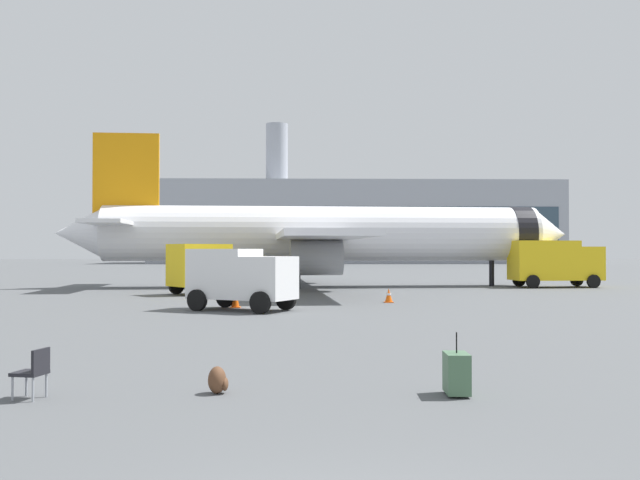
{
  "coord_description": "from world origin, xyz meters",
  "views": [
    {
      "loc": [
        -0.34,
        -5.74,
        2.53
      ],
      "look_at": [
        0.47,
        25.73,
        3.0
      ],
      "focal_mm": 39.29,
      "sensor_mm": 36.0,
      "label": 1
    }
  ],
  "objects_px": {
    "safety_cone_outer": "(389,295)",
    "rolling_suitcase": "(457,373)",
    "cargo_van": "(241,276)",
    "safety_cone_far": "(235,298)",
    "service_truck": "(211,266)",
    "safety_cone_near": "(283,277)",
    "airplane_at_gate": "(320,234)",
    "traveller_backpack": "(218,380)",
    "gate_chair": "(34,370)",
    "safety_cone_mid": "(223,279)",
    "fuel_truck": "(554,261)"
  },
  "relations": [
    {
      "from": "cargo_van",
      "to": "safety_cone_far",
      "type": "relative_size",
      "value": 5.88
    },
    {
      "from": "cargo_van",
      "to": "safety_cone_outer",
      "type": "xyz_separation_m",
      "value": [
        6.81,
        4.29,
        -1.1
      ]
    },
    {
      "from": "service_truck",
      "to": "fuel_truck",
      "type": "bearing_deg",
      "value": 16.83
    },
    {
      "from": "safety_cone_mid",
      "to": "gate_chair",
      "type": "bearing_deg",
      "value": -87.79
    },
    {
      "from": "fuel_truck",
      "to": "safety_cone_far",
      "type": "relative_size",
      "value": 7.48
    },
    {
      "from": "gate_chair",
      "to": "safety_cone_far",
      "type": "bearing_deg",
      "value": 85.11
    },
    {
      "from": "airplane_at_gate",
      "to": "service_truck",
      "type": "bearing_deg",
      "value": -129.92
    },
    {
      "from": "service_truck",
      "to": "rolling_suitcase",
      "type": "height_order",
      "value": "service_truck"
    },
    {
      "from": "cargo_van",
      "to": "safety_cone_far",
      "type": "bearing_deg",
      "value": 103.84
    },
    {
      "from": "service_truck",
      "to": "fuel_truck",
      "type": "distance_m",
      "value": 23.63
    },
    {
      "from": "safety_cone_outer",
      "to": "rolling_suitcase",
      "type": "xyz_separation_m",
      "value": [
        -1.51,
        -21.7,
        0.05
      ]
    },
    {
      "from": "safety_cone_far",
      "to": "traveller_backpack",
      "type": "height_order",
      "value": "safety_cone_far"
    },
    {
      "from": "safety_cone_near",
      "to": "traveller_backpack",
      "type": "bearing_deg",
      "value": -89.89
    },
    {
      "from": "rolling_suitcase",
      "to": "traveller_backpack",
      "type": "distance_m",
      "value": 4.2
    },
    {
      "from": "safety_cone_far",
      "to": "rolling_suitcase",
      "type": "height_order",
      "value": "rolling_suitcase"
    },
    {
      "from": "traveller_backpack",
      "to": "gate_chair",
      "type": "bearing_deg",
      "value": -172.89
    },
    {
      "from": "service_truck",
      "to": "safety_cone_far",
      "type": "bearing_deg",
      "value": -76.46
    },
    {
      "from": "safety_cone_far",
      "to": "service_truck",
      "type": "bearing_deg",
      "value": 103.54
    },
    {
      "from": "service_truck",
      "to": "safety_cone_near",
      "type": "distance_m",
      "value": 16.59
    },
    {
      "from": "service_truck",
      "to": "safety_cone_outer",
      "type": "relative_size",
      "value": 7.32
    },
    {
      "from": "traveller_backpack",
      "to": "service_truck",
      "type": "bearing_deg",
      "value": 97.65
    },
    {
      "from": "traveller_backpack",
      "to": "safety_cone_mid",
      "type": "bearing_deg",
      "value": 96.33
    },
    {
      "from": "cargo_van",
      "to": "rolling_suitcase",
      "type": "distance_m",
      "value": 18.23
    },
    {
      "from": "airplane_at_gate",
      "to": "safety_cone_near",
      "type": "bearing_deg",
      "value": 109.09
    },
    {
      "from": "airplane_at_gate",
      "to": "safety_cone_outer",
      "type": "height_order",
      "value": "airplane_at_gate"
    },
    {
      "from": "gate_chair",
      "to": "safety_cone_mid",
      "type": "bearing_deg",
      "value": 92.21
    },
    {
      "from": "airplane_at_gate",
      "to": "safety_cone_far",
      "type": "bearing_deg",
      "value": -103.52
    },
    {
      "from": "safety_cone_near",
      "to": "safety_cone_far",
      "type": "bearing_deg",
      "value": -93.04
    },
    {
      "from": "safety_cone_outer",
      "to": "traveller_backpack",
      "type": "bearing_deg",
      "value": -104.88
    },
    {
      "from": "cargo_van",
      "to": "safety_cone_far",
      "type": "xyz_separation_m",
      "value": [
        -0.35,
        1.43,
        -1.05
      ]
    },
    {
      "from": "cargo_van",
      "to": "safety_cone_far",
      "type": "distance_m",
      "value": 1.81
    },
    {
      "from": "service_truck",
      "to": "rolling_suitcase",
      "type": "xyz_separation_m",
      "value": [
        7.99,
        -28.58,
        -1.22
      ]
    },
    {
      "from": "safety_cone_near",
      "to": "cargo_van",
      "type": "bearing_deg",
      "value": -92.14
    },
    {
      "from": "fuel_truck",
      "to": "safety_cone_outer",
      "type": "bearing_deg",
      "value": -133.71
    },
    {
      "from": "service_truck",
      "to": "safety_cone_outer",
      "type": "distance_m",
      "value": 11.8
    },
    {
      "from": "cargo_van",
      "to": "service_truck",
      "type": "bearing_deg",
      "value": 103.58
    },
    {
      "from": "safety_cone_near",
      "to": "fuel_truck",
      "type": "bearing_deg",
      "value": -26.13
    },
    {
      "from": "cargo_van",
      "to": "safety_cone_near",
      "type": "xyz_separation_m",
      "value": [
        1.02,
        27.28,
        -1.12
      ]
    },
    {
      "from": "safety_cone_mid",
      "to": "rolling_suitcase",
      "type": "relative_size",
      "value": 0.56
    },
    {
      "from": "safety_cone_near",
      "to": "safety_cone_far",
      "type": "distance_m",
      "value": 25.89
    },
    {
      "from": "traveller_backpack",
      "to": "gate_chair",
      "type": "distance_m",
      "value": 3.12
    },
    {
      "from": "fuel_truck",
      "to": "rolling_suitcase",
      "type": "relative_size",
      "value": 5.58
    },
    {
      "from": "safety_cone_near",
      "to": "safety_cone_outer",
      "type": "distance_m",
      "value": 23.71
    },
    {
      "from": "airplane_at_gate",
      "to": "safety_cone_outer",
      "type": "xyz_separation_m",
      "value": [
        2.93,
        -14.74,
        -3.31
      ]
    },
    {
      "from": "safety_cone_mid",
      "to": "safety_cone_outer",
      "type": "distance_m",
      "value": 23.81
    },
    {
      "from": "airplane_at_gate",
      "to": "safety_cone_near",
      "type": "xyz_separation_m",
      "value": [
        -2.86,
        8.25,
        -3.32
      ]
    },
    {
      "from": "cargo_van",
      "to": "gate_chair",
      "type": "height_order",
      "value": "cargo_van"
    },
    {
      "from": "cargo_van",
      "to": "airplane_at_gate",
      "type": "bearing_deg",
      "value": 78.48
    },
    {
      "from": "cargo_van",
      "to": "safety_cone_outer",
      "type": "height_order",
      "value": "cargo_van"
    },
    {
      "from": "airplane_at_gate",
      "to": "service_truck",
      "type": "relative_size",
      "value": 6.98
    }
  ]
}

